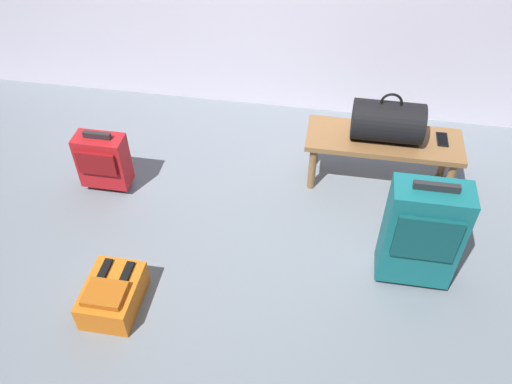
# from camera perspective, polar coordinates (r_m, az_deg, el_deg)

# --- Properties ---
(ground_plane) EXTENTS (6.60, 6.60, 0.00)m
(ground_plane) POSITION_cam_1_polar(r_m,az_deg,el_deg) (3.23, 0.34, -6.33)
(ground_plane) COLOR slate
(bench) EXTENTS (1.00, 0.36, 0.37)m
(bench) POSITION_cam_1_polar(r_m,az_deg,el_deg) (3.56, 13.52, 4.94)
(bench) COLOR olive
(bench) RESTS_ON ground
(duffel_bag_black) EXTENTS (0.44, 0.26, 0.34)m
(duffel_bag_black) POSITION_cam_1_polar(r_m,az_deg,el_deg) (3.45, 13.97, 7.39)
(duffel_bag_black) COLOR black
(duffel_bag_black) RESTS_ON bench
(cell_phone) EXTENTS (0.07, 0.14, 0.01)m
(cell_phone) POSITION_cam_1_polar(r_m,az_deg,el_deg) (3.61, 19.40, 5.36)
(cell_phone) COLOR black
(cell_phone) RESTS_ON bench
(suitcase_upright_teal) EXTENTS (0.40, 0.23, 0.73)m
(suitcase_upright_teal) POSITION_cam_1_polar(r_m,az_deg,el_deg) (2.96, 17.42, -4.28)
(suitcase_upright_teal) COLOR #14666B
(suitcase_upright_teal) RESTS_ON ground
(suitcase_small_red) EXTENTS (0.32, 0.19, 0.46)m
(suitcase_small_red) POSITION_cam_1_polar(r_m,az_deg,el_deg) (3.61, -16.15, 3.30)
(suitcase_small_red) COLOR red
(suitcase_small_red) RESTS_ON ground
(backpack_orange) EXTENTS (0.28, 0.38, 0.21)m
(backpack_orange) POSITION_cam_1_polar(r_m,az_deg,el_deg) (3.02, -15.18, -10.61)
(backpack_orange) COLOR orange
(backpack_orange) RESTS_ON ground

